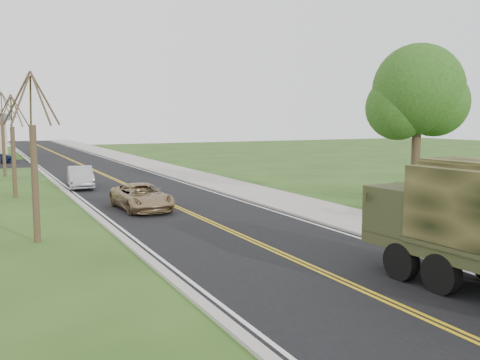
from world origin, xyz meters
TOP-DOWN VIEW (x-y plane):
  - ground at (0.00, 0.00)m, footprint 160.00×160.00m
  - road at (0.00, 40.00)m, footprint 8.00×120.00m
  - curb_right at (4.15, 40.00)m, footprint 0.30×120.00m
  - sidewalk_right at (5.90, 40.00)m, footprint 3.20×120.00m
  - curb_left at (-4.15, 40.00)m, footprint 0.30×120.00m
  - leafy_tree at (11.00, 10.01)m, footprint 4.83×4.50m
  - bare_tree_a at (-7.00, 10.00)m, footprint 1.93×2.26m
  - bare_tree_b at (-7.00, 22.00)m, footprint 1.83×2.14m
  - bare_tree_c at (-7.00, 34.00)m, footprint 2.04×2.39m
  - suv_champagne at (-1.76, 14.91)m, footprint 2.29×4.67m
  - sedan_silver at (-3.00, 24.54)m, footprint 1.87×4.29m
  - pickup_navy at (9.56, 5.78)m, footprint 5.32×2.73m
  - utility_box_near at (5.40, 1.97)m, footprint 0.71×0.64m

SIDE VIEW (x-z plane):
  - ground at x=0.00m, z-range 0.00..0.00m
  - road at x=0.00m, z-range 0.00..0.01m
  - sidewalk_right at x=5.90m, z-range 0.00..0.10m
  - curb_left at x=-4.15m, z-range 0.00..0.10m
  - curb_right at x=4.15m, z-range 0.00..0.12m
  - utility_box_near at x=5.40m, z-range 0.10..0.90m
  - suv_champagne at x=-1.76m, z-range 0.00..1.28m
  - sedan_silver at x=-3.00m, z-range 0.00..1.37m
  - pickup_navy at x=9.56m, z-range 0.00..1.48m
  - bare_tree_b at x=-7.00m, z-range -0.39..5.34m
  - bare_tree_a at x=-7.00m, z-range -0.41..5.66m
  - bare_tree_c at x=-7.00m, z-range -0.44..5.99m
  - leafy_tree at x=11.00m, z-range 1.44..9.54m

